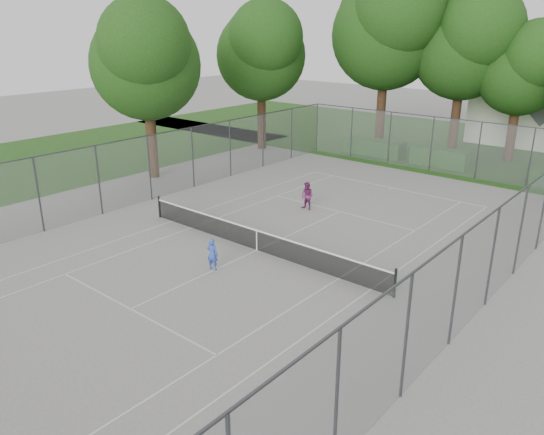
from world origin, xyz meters
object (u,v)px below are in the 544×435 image
Objects in this scene: girl_player at (212,254)px; tennis_net at (257,239)px; house at (529,96)px; woman_player at (307,196)px.

tennis_net is at bearing -107.04° from girl_player.
house is at bearing -108.29° from girl_player.
girl_player is 8.20m from woman_player.
tennis_net is 2.47m from girl_player.
woman_player is at bearing -94.74° from girl_player.
house reaches higher than woman_player.
woman_player is (-1.51, 5.61, 0.21)m from tennis_net.
woman_player is at bearing 105.07° from tennis_net.
woman_player is (-3.49, -24.49, -2.98)m from house.
woman_player reaches higher than girl_player.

